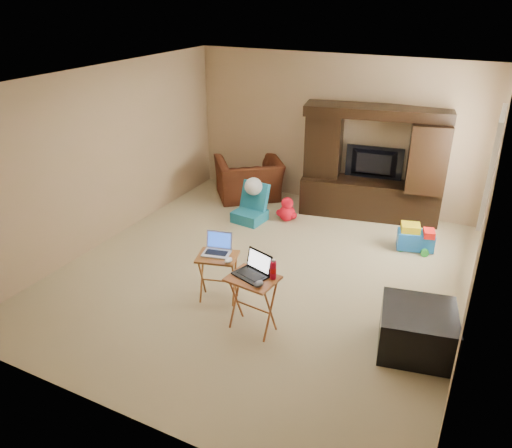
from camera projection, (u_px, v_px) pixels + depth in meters
The scene contains 22 objects.
floor at pixel (263, 272), 6.63m from camera, with size 5.50×5.50×0.00m, color #CBBB8D.
ceiling at pixel (264, 80), 5.55m from camera, with size 5.50×5.50×0.00m, color silver.
wall_back at pixel (335, 132), 8.31m from camera, with size 5.00×5.00×0.00m, color tan.
wall_front at pixel (109, 298), 3.87m from camera, with size 5.00×5.00×0.00m, color tan.
wall_left at pixel (106, 156), 7.10m from camera, with size 5.50×5.50×0.00m, color tan.
wall_right at pixel (484, 224), 5.08m from camera, with size 5.50×5.50×0.00m, color tan.
window_pane at pixel (494, 166), 6.28m from camera, with size 1.20×1.20×0.00m, color white.
window_frame at pixel (492, 165), 6.28m from camera, with size 0.06×1.14×1.34m, color white.
entertainment_center at pixel (372, 163), 7.91m from camera, with size 2.20×0.55×1.80m, color black.
television at pixel (373, 164), 8.00m from camera, with size 0.91×0.12×0.53m, color black.
recliner at pixel (249, 179), 8.84m from camera, with size 1.10×0.96×0.71m, color #4D2210.
child_rocker at pixel (249, 204), 7.95m from camera, with size 0.46×0.53×0.62m, color #176882, non-canonical shape.
plush_toy at pixel (287, 209), 8.02m from camera, with size 0.37×0.30×0.41m, color red, non-canonical shape.
push_toy at pixel (416, 237), 7.13m from camera, with size 0.52×0.37×0.39m, color blue, non-canonical shape.
ottoman at pixel (417, 330), 5.13m from camera, with size 0.74×0.74×0.48m, color black.
tray_table_left at pixel (218, 278), 5.94m from camera, with size 0.46×0.37×0.60m, color #A05426.
tray_table_right at pixel (253, 304), 5.40m from camera, with size 0.51×0.41×0.66m, color #945323.
laptop_left at pixel (216, 245), 5.79m from camera, with size 0.31×0.26×0.24m, color silver.
laptop_right at pixel (250, 266), 5.24m from camera, with size 0.35×0.28×0.24m, color black.
mouse_left at pixel (229, 260), 5.67m from camera, with size 0.08×0.12×0.05m, color white.
mouse_right at pixel (259, 284), 5.10m from camera, with size 0.09×0.13×0.05m, color #404145.
water_bottle at pixel (273, 270), 5.20m from camera, with size 0.07×0.07×0.20m, color red.
Camera 1 is at (2.48, -5.14, 3.43)m, focal length 35.00 mm.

